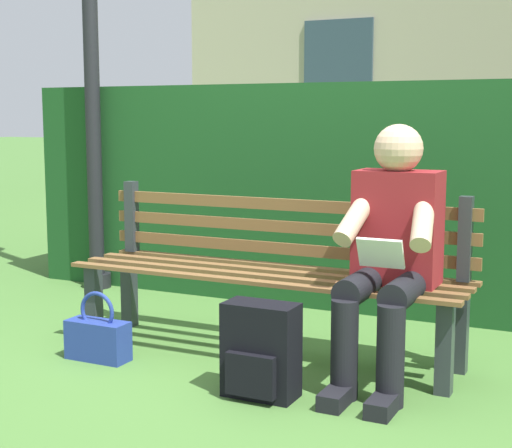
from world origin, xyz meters
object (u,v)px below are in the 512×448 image
(backpack, at_px, (261,351))
(handbag, at_px, (98,338))
(person_seated, at_px, (390,248))
(park_bench, at_px, (271,268))

(backpack, height_order, handbag, backpack)
(person_seated, distance_m, handbag, 1.49)
(backpack, bearing_deg, person_seated, -134.82)
(person_seated, xyz_separation_m, backpack, (0.43, 0.43, -0.41))
(backpack, bearing_deg, handbag, -6.49)
(handbag, bearing_deg, park_bench, -144.86)
(park_bench, distance_m, person_seated, 0.71)
(person_seated, bearing_deg, handbag, 13.36)
(backpack, xyz_separation_m, handbag, (0.94, -0.11, -0.09))
(handbag, bearing_deg, person_seated, -166.64)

